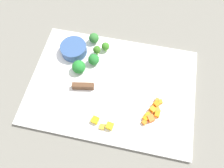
# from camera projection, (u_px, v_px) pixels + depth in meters

# --- Properties ---
(ground_plane) EXTENTS (4.00, 4.00, 0.00)m
(ground_plane) POSITION_uv_depth(u_px,v_px,m) (112.00, 87.00, 0.70)
(ground_plane) COLOR slate
(cutting_board) EXTENTS (0.51, 0.36, 0.01)m
(cutting_board) POSITION_uv_depth(u_px,v_px,m) (112.00, 86.00, 0.69)
(cutting_board) COLOR white
(cutting_board) RESTS_ON ground_plane
(prep_bowl) EXTENTS (0.09, 0.09, 0.03)m
(prep_bowl) POSITION_uv_depth(u_px,v_px,m) (74.00, 49.00, 0.73)
(prep_bowl) COLOR #335186
(prep_bowl) RESTS_ON cutting_board
(chef_knife) EXTENTS (0.29, 0.07, 0.02)m
(chef_knife) POSITION_uv_depth(u_px,v_px,m) (101.00, 87.00, 0.67)
(chef_knife) COLOR silver
(chef_knife) RESTS_ON cutting_board
(carrot_dice_0) EXTENTS (0.02, 0.02, 0.01)m
(carrot_dice_0) POSITION_uv_depth(u_px,v_px,m) (146.00, 118.00, 0.63)
(carrot_dice_0) COLOR orange
(carrot_dice_0) RESTS_ON cutting_board
(carrot_dice_1) EXTENTS (0.02, 0.02, 0.02)m
(carrot_dice_1) POSITION_uv_depth(u_px,v_px,m) (153.00, 110.00, 0.64)
(carrot_dice_1) COLOR orange
(carrot_dice_1) RESTS_ON cutting_board
(carrot_dice_2) EXTENTS (0.02, 0.02, 0.01)m
(carrot_dice_2) POSITION_uv_depth(u_px,v_px,m) (157.00, 114.00, 0.64)
(carrot_dice_2) COLOR orange
(carrot_dice_2) RESTS_ON cutting_board
(carrot_dice_3) EXTENTS (0.01, 0.02, 0.01)m
(carrot_dice_3) POSITION_uv_depth(u_px,v_px,m) (160.00, 102.00, 0.65)
(carrot_dice_3) COLOR orange
(carrot_dice_3) RESTS_ON cutting_board
(carrot_dice_4) EXTENTS (0.02, 0.02, 0.02)m
(carrot_dice_4) POSITION_uv_depth(u_px,v_px,m) (156.00, 104.00, 0.65)
(carrot_dice_4) COLOR orange
(carrot_dice_4) RESTS_ON cutting_board
(carrot_dice_5) EXTENTS (0.02, 0.03, 0.02)m
(carrot_dice_5) POSITION_uv_depth(u_px,v_px,m) (151.00, 118.00, 0.63)
(carrot_dice_5) COLOR orange
(carrot_dice_5) RESTS_ON cutting_board
(carrot_dice_6) EXTENTS (0.02, 0.02, 0.01)m
(carrot_dice_6) POSITION_uv_depth(u_px,v_px,m) (148.00, 115.00, 0.63)
(carrot_dice_6) COLOR orange
(carrot_dice_6) RESTS_ON cutting_board
(carrot_dice_7) EXTENTS (0.01, 0.01, 0.01)m
(carrot_dice_7) POSITION_uv_depth(u_px,v_px,m) (157.00, 100.00, 0.66)
(carrot_dice_7) COLOR orange
(carrot_dice_7) RESTS_ON cutting_board
(carrot_dice_8) EXTENTS (0.02, 0.02, 0.01)m
(carrot_dice_8) POSITION_uv_depth(u_px,v_px,m) (157.00, 110.00, 0.64)
(carrot_dice_8) COLOR orange
(carrot_dice_8) RESTS_ON cutting_board
(carrot_dice_9) EXTENTS (0.02, 0.02, 0.01)m
(carrot_dice_9) POSITION_uv_depth(u_px,v_px,m) (144.00, 123.00, 0.63)
(carrot_dice_9) COLOR orange
(carrot_dice_9) RESTS_ON cutting_board
(pepper_dice_0) EXTENTS (0.02, 0.02, 0.01)m
(pepper_dice_0) POSITION_uv_depth(u_px,v_px,m) (95.00, 120.00, 0.63)
(pepper_dice_0) COLOR yellow
(pepper_dice_0) RESTS_ON cutting_board
(pepper_dice_1) EXTENTS (0.02, 0.02, 0.02)m
(pepper_dice_1) POSITION_uv_depth(u_px,v_px,m) (110.00, 126.00, 0.62)
(pepper_dice_1) COLOR yellow
(pepper_dice_1) RESTS_ON cutting_board
(pepper_dice_2) EXTENTS (0.01, 0.01, 0.01)m
(pepper_dice_2) POSITION_uv_depth(u_px,v_px,m) (103.00, 127.00, 0.62)
(pepper_dice_2) COLOR yellow
(pepper_dice_2) RESTS_ON cutting_board
(broccoli_floret_0) EXTENTS (0.03, 0.03, 0.03)m
(broccoli_floret_0) POSITION_uv_depth(u_px,v_px,m) (106.00, 46.00, 0.73)
(broccoli_floret_0) COLOR #90B954
(broccoli_floret_0) RESTS_ON cutting_board
(broccoli_floret_1) EXTENTS (0.04, 0.04, 0.04)m
(broccoli_floret_1) POSITION_uv_depth(u_px,v_px,m) (94.00, 60.00, 0.71)
(broccoli_floret_1) COLOR #88BC5D
(broccoli_floret_1) RESTS_ON cutting_board
(broccoli_floret_2) EXTENTS (0.02, 0.02, 0.04)m
(broccoli_floret_2) POSITION_uv_depth(u_px,v_px,m) (97.00, 50.00, 0.72)
(broccoli_floret_2) COLOR #85C361
(broccoli_floret_2) RESTS_ON cutting_board
(broccoli_floret_3) EXTENTS (0.03, 0.03, 0.04)m
(broccoli_floret_3) POSITION_uv_depth(u_px,v_px,m) (94.00, 38.00, 0.74)
(broccoli_floret_3) COLOR #8CAE56
(broccoli_floret_3) RESTS_ON cutting_board
(broccoli_floret_4) EXTENTS (0.04, 0.04, 0.04)m
(broccoli_floret_4) POSITION_uv_depth(u_px,v_px,m) (79.00, 67.00, 0.69)
(broccoli_floret_4) COLOR #90AC61
(broccoli_floret_4) RESTS_ON cutting_board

